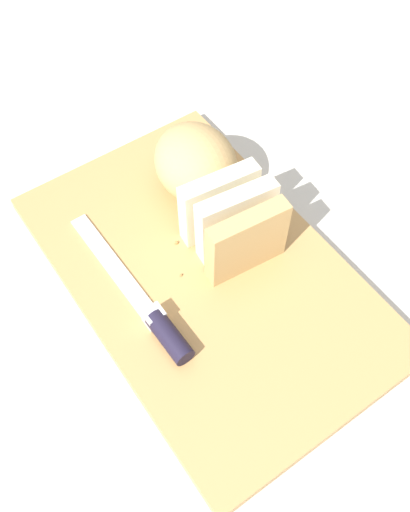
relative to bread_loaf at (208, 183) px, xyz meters
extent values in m
plane|color=beige|center=(0.08, -0.06, -0.07)|extent=(3.00, 3.00, 0.00)
cube|color=tan|center=(0.08, -0.06, -0.06)|extent=(0.49, 0.31, 0.02)
ellipsoid|color=tan|center=(-0.04, 0.00, 0.00)|extent=(0.13, 0.11, 0.09)
cube|color=beige|center=(0.04, -0.01, 0.00)|extent=(0.03, 0.10, 0.09)
cube|color=beige|center=(0.07, 0.00, 0.00)|extent=(0.04, 0.10, 0.09)
cube|color=tan|center=(0.10, -0.01, 0.00)|extent=(0.03, 0.10, 0.09)
cube|color=silver|center=(0.02, -0.15, -0.04)|extent=(0.18, 0.03, 0.00)
cylinder|color=black|center=(0.14, -0.14, -0.03)|extent=(0.07, 0.03, 0.02)
cube|color=silver|center=(0.11, -0.15, -0.03)|extent=(0.02, 0.02, 0.02)
sphere|color=#A8753D|center=(0.07, -0.09, -0.04)|extent=(0.00, 0.00, 0.00)
sphere|color=#A8753D|center=(0.03, -0.07, -0.04)|extent=(0.00, 0.00, 0.00)
camera|label=1|loc=(0.39, -0.26, 0.54)|focal=39.97mm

